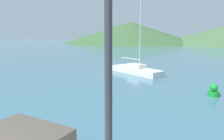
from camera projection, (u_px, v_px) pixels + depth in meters
The scene contains 3 objects.
sailboat_inner at pixel (136, 69), 23.10m from camera, with size 6.05×4.95×8.91m.
buoy_marker at pixel (214, 91), 14.90m from camera, with size 0.76×0.76×0.87m.
hill_west at pixel (130, 32), 89.32m from camera, with size 53.72×53.72×8.43m.
Camera 1 is at (5.68, -3.14, 4.33)m, focal length 35.00 mm.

